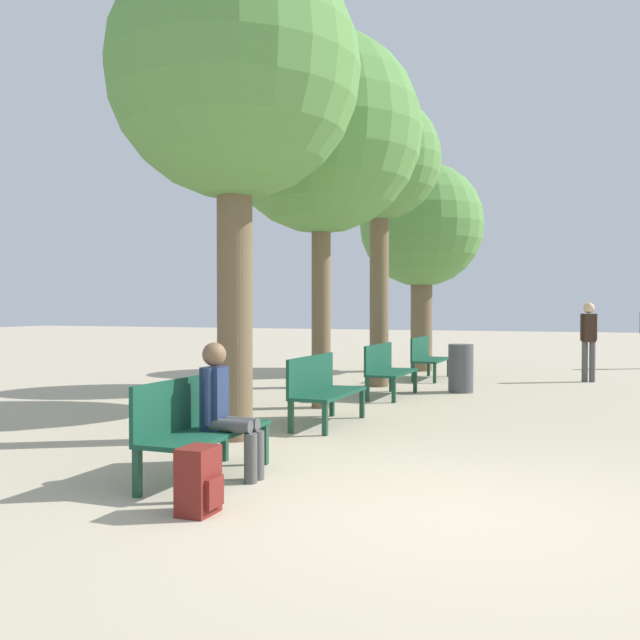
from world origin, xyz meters
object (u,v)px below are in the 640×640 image
(backpack, at_px, (199,481))
(tree_row_3, at_px, (422,227))
(bench_row_2, at_px, (386,367))
(tree_row_1, at_px, (321,134))
(tree_row_0, at_px, (234,76))
(trash_bin, at_px, (461,368))
(bench_row_1, at_px, (321,386))
(bench_row_3, at_px, (427,356))
(bench_row_0, at_px, (197,423))
(tree_row_2, at_px, (379,163))
(pedestrian_mid, at_px, (589,336))
(person_seated, at_px, (225,406))

(backpack, bearing_deg, tree_row_3, 95.42)
(bench_row_2, height_order, tree_row_1, tree_row_1)
(tree_row_0, distance_m, trash_bin, 6.78)
(bench_row_1, height_order, bench_row_3, same)
(bench_row_1, bearing_deg, backpack, -81.68)
(tree_row_3, distance_m, backpack, 12.55)
(bench_row_0, bearing_deg, bench_row_3, 90.00)
(bench_row_3, xyz_separation_m, tree_row_3, (-0.56, 1.92, 2.91))
(tree_row_3, relative_size, trash_bin, 5.77)
(backpack, bearing_deg, trash_bin, 86.64)
(tree_row_2, bearing_deg, bench_row_2, -68.97)
(tree_row_2, height_order, pedestrian_mid, tree_row_2)
(bench_row_0, height_order, tree_row_0, tree_row_0)
(bench_row_0, height_order, bench_row_2, same)
(tree_row_1, height_order, person_seated, tree_row_1)
(bench_row_2, distance_m, pedestrian_mid, 4.92)
(tree_row_3, xyz_separation_m, backpack, (1.15, -12.09, -3.16))
(bench_row_3, xyz_separation_m, trash_bin, (1.07, -2.01, -0.07))
(bench_row_2, distance_m, bench_row_3, 3.07)
(tree_row_0, height_order, pedestrian_mid, tree_row_0)
(bench_row_1, bearing_deg, tree_row_0, -113.18)
(bench_row_0, xyz_separation_m, tree_row_1, (-0.56, 4.52, 3.61))
(tree_row_0, distance_m, tree_row_1, 2.75)
(bench_row_1, xyz_separation_m, person_seated, (0.24, -2.99, 0.15))
(trash_bin, bearing_deg, bench_row_0, -98.42)
(tree_row_3, height_order, trash_bin, tree_row_3)
(tree_row_2, relative_size, tree_row_3, 1.12)
(tree_row_1, height_order, tree_row_2, tree_row_1)
(bench_row_1, xyz_separation_m, bench_row_2, (0.00, 3.07, 0.00))
(tree_row_1, relative_size, tree_row_3, 1.14)
(person_seated, bearing_deg, bench_row_3, 91.50)
(bench_row_2, xyz_separation_m, tree_row_2, (-0.56, 1.45, 3.75))
(bench_row_2, bearing_deg, tree_row_2, 111.03)
(bench_row_0, relative_size, bench_row_1, 1.00)
(person_seated, bearing_deg, backpack, -71.32)
(bench_row_0, height_order, trash_bin, bench_row_0)
(pedestrian_mid, distance_m, trash_bin, 3.44)
(tree_row_2, height_order, person_seated, tree_row_2)
(tree_row_0, relative_size, backpack, 11.38)
(person_seated, distance_m, backpack, 1.16)
(tree_row_1, height_order, trash_bin, tree_row_1)
(bench_row_0, relative_size, pedestrian_mid, 0.95)
(tree_row_1, bearing_deg, bench_row_0, -82.96)
(bench_row_1, xyz_separation_m, tree_row_2, (-0.56, 4.52, 3.75))
(bench_row_1, bearing_deg, bench_row_0, -90.00)
(tree_row_0, bearing_deg, bench_row_0, -72.51)
(bench_row_2, relative_size, backpack, 3.07)
(bench_row_3, height_order, pedestrian_mid, pedestrian_mid)
(bench_row_3, relative_size, person_seated, 1.26)
(bench_row_0, xyz_separation_m, person_seated, (0.24, 0.09, 0.15))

